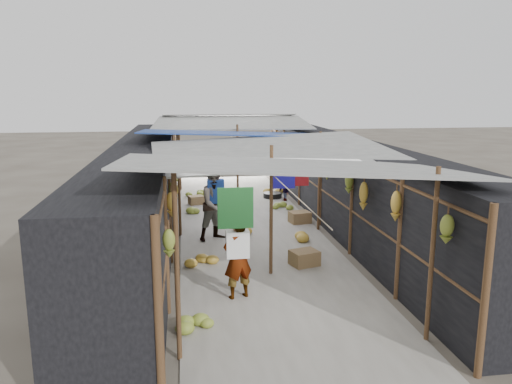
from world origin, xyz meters
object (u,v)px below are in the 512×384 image
black_basin (272,195)px  shopper_blue (216,204)px  vendor_seated (284,188)px  vendor_elderly (238,258)px  crate_near (304,258)px

black_basin → shopper_blue: size_ratio=0.35×
black_basin → shopper_blue: 5.14m
black_basin → vendor_seated: size_ratio=0.72×
shopper_blue → vendor_seated: shopper_blue is taller
vendor_elderly → shopper_blue: (-0.14, 3.61, 0.16)m
shopper_blue → crate_near: bearing=-78.7°
crate_near → shopper_blue: size_ratio=0.31×
black_basin → vendor_elderly: 8.46m
black_basin → vendor_elderly: bearing=-104.4°
crate_near → shopper_blue: (-1.70, 2.15, 0.73)m
crate_near → black_basin: bearing=68.7°
shopper_blue → vendor_seated: bearing=30.9°
black_basin → vendor_seated: 0.69m
black_basin → shopper_blue: shopper_blue is taller
black_basin → vendor_seated: vendor_seated is taller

